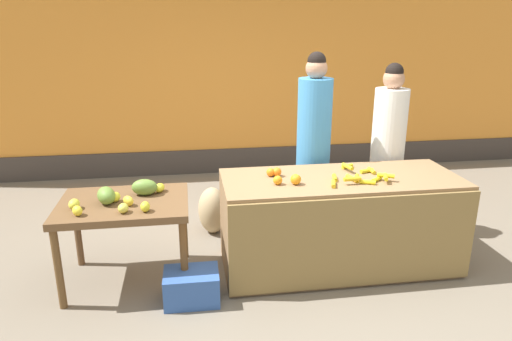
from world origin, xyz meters
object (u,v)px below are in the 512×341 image
object	(u,v)px
vendor_woman_white_shirt	(387,150)
produce_sack	(213,210)
vendor_woman_blue_shirt	(313,147)
produce_crate	(192,286)

from	to	relation	value
vendor_woman_white_shirt	produce_sack	bearing A→B (deg)	172.81
vendor_woman_blue_shirt	vendor_woman_white_shirt	bearing A→B (deg)	-1.63
produce_crate	produce_sack	bearing A→B (deg)	78.88
produce_crate	produce_sack	world-z (taller)	produce_sack
vendor_woman_white_shirt	produce_crate	bearing A→B (deg)	-153.04
produce_crate	produce_sack	xyz separation A→B (m)	(0.25, 1.28, 0.12)
vendor_woman_white_shirt	produce_sack	distance (m)	1.93
vendor_woman_blue_shirt	produce_crate	bearing A→B (deg)	-140.00
vendor_woman_blue_shirt	vendor_woman_white_shirt	xyz separation A→B (m)	(0.78, -0.02, -0.06)
vendor_woman_blue_shirt	produce_sack	world-z (taller)	vendor_woman_blue_shirt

